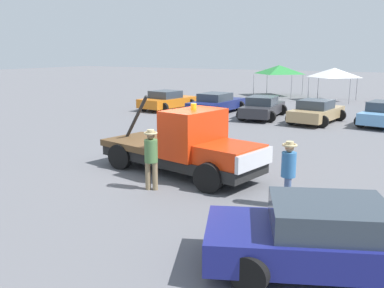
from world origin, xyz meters
TOP-DOWN VIEW (x-y plane):
  - ground_plane at (0.00, 0.00)m, footprint 160.00×160.00m
  - tow_truck at (0.36, -0.07)m, footprint 6.16×3.00m
  - foreground_car at (5.97, -4.16)m, footprint 5.30×3.73m
  - person_near_truck at (4.13, -1.32)m, footprint 0.39×0.39m
  - person_at_hood at (0.22, -1.91)m, footprint 0.40×0.40m
  - parked_car_orange at (-9.10, 13.24)m, footprint 2.92×4.47m
  - parked_car_navy at (-5.35, 13.45)m, footprint 2.59×4.98m
  - parked_car_charcoal at (-1.93, 12.95)m, footprint 2.68×4.86m
  - parked_car_tan at (1.40, 12.66)m, footprint 2.76×4.46m
  - canopy_tent_green at (-5.48, 26.42)m, footprint 3.56×3.56m
  - canopy_tent_white at (-0.23, 24.60)m, footprint 3.27×3.27m

SIDE VIEW (x-z plane):
  - ground_plane at x=0.00m, z-range 0.00..0.00m
  - parked_car_tan at x=1.40m, z-range -0.02..1.32m
  - parked_car_orange at x=-9.10m, z-range -0.02..1.32m
  - parked_car_charcoal at x=-1.93m, z-range -0.02..1.32m
  - parked_car_navy at x=-5.35m, z-range -0.02..1.32m
  - foreground_car at x=5.97m, z-range -0.02..1.32m
  - tow_truck at x=0.36m, z-range -0.32..2.19m
  - person_near_truck at x=4.13m, z-range 0.16..1.91m
  - person_at_hood at x=0.22m, z-range 0.16..1.96m
  - canopy_tent_white at x=-0.23m, z-range 0.96..3.66m
  - canopy_tent_green at x=-5.48m, z-range 1.00..3.78m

